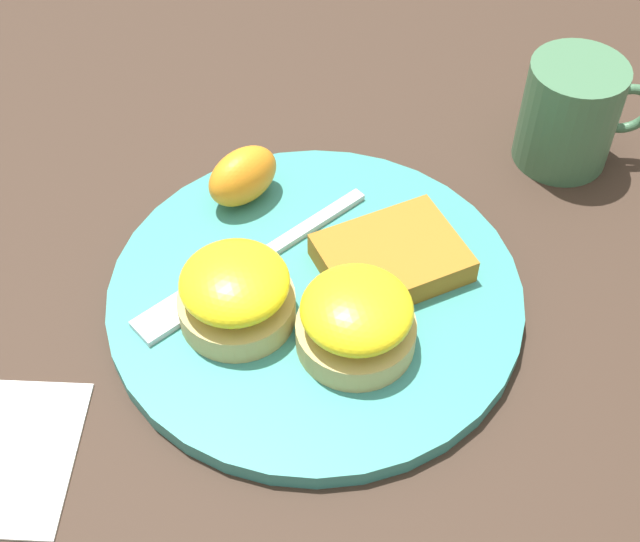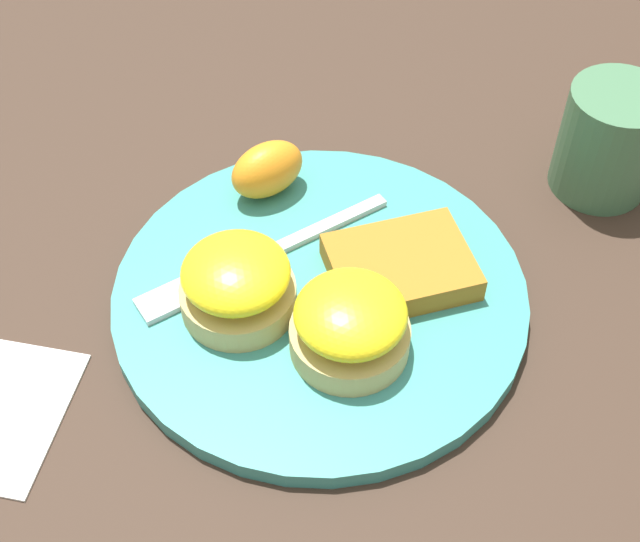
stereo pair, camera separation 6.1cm
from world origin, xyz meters
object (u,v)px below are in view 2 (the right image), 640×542
at_px(sandwich_benedict_left, 237,283).
at_px(sandwich_benedict_right, 350,324).
at_px(hashbrown_patty, 401,267).
at_px(orange_wedge, 267,169).
at_px(fork, 251,261).
at_px(cup, 611,141).

height_order(sandwich_benedict_left, sandwich_benedict_right, same).
bearing_deg(sandwich_benedict_right, hashbrown_patty, 67.32).
height_order(sandwich_benedict_right, orange_wedge, sandwich_benedict_right).
relative_size(sandwich_benedict_right, hashbrown_patty, 0.82).
relative_size(hashbrown_patty, fork, 0.59).
xyz_separation_m(sandwich_benedict_left, hashbrown_patty, (0.11, 0.04, -0.01)).
xyz_separation_m(sandwich_benedict_left, cup, (0.26, 0.18, 0.01)).
distance_m(sandwich_benedict_left, cup, 0.31).
distance_m(sandwich_benedict_left, orange_wedge, 0.12).
xyz_separation_m(hashbrown_patty, fork, (-0.11, -0.00, -0.01)).
distance_m(orange_wedge, cup, 0.27).
bearing_deg(orange_wedge, hashbrown_patty, -33.82).
bearing_deg(hashbrown_patty, orange_wedge, 146.18).
distance_m(sandwich_benedict_right, cup, 0.27).
distance_m(sandwich_benedict_right, hashbrown_patty, 0.07).
height_order(sandwich_benedict_left, cup, cup).
height_order(hashbrown_patty, fork, hashbrown_patty).
bearing_deg(fork, sandwich_benedict_left, -90.70).
xyz_separation_m(hashbrown_patty, cup, (0.15, 0.13, 0.02)).
relative_size(sandwich_benedict_right, fork, 0.48).
relative_size(sandwich_benedict_left, sandwich_benedict_right, 1.00).
height_order(sandwich_benedict_left, hashbrown_patty, sandwich_benedict_left).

